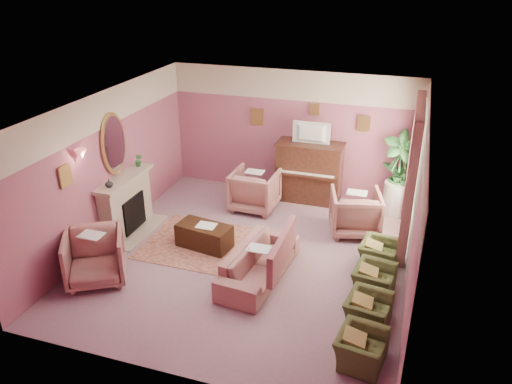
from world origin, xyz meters
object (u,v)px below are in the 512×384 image
(floral_armchair_left, at_px, (255,188))
(olive_chair_c, at_px, (374,276))
(piano, at_px, (309,173))
(floral_armchair_right, at_px, (355,210))
(olive_chair_b, at_px, (368,306))
(side_table, at_px, (396,198))
(coffee_table, at_px, (204,236))
(olive_chair_a, at_px, (361,344))
(television, at_px, (311,132))
(floral_armchair_front, at_px, (94,255))
(sofa, at_px, (259,257))
(olive_chair_d, at_px, (379,250))

(floral_armchair_left, height_order, olive_chair_c, floral_armchair_left)
(piano, xyz_separation_m, floral_armchair_right, (1.18, -1.19, -0.17))
(olive_chair_b, bearing_deg, piano, 114.24)
(side_table, bearing_deg, olive_chair_b, -92.05)
(piano, xyz_separation_m, olive_chair_c, (1.75, -3.06, -0.35))
(coffee_table, xyz_separation_m, olive_chair_a, (3.14, -2.10, 0.08))
(piano, relative_size, television, 1.75)
(floral_armchair_left, bearing_deg, piano, 38.42)
(floral_armchair_left, xyz_separation_m, olive_chair_b, (2.75, -3.09, -0.18))
(floral_armchair_left, distance_m, side_table, 2.98)
(piano, xyz_separation_m, olive_chair_b, (1.75, -3.88, -0.35))
(floral_armchair_right, bearing_deg, piano, 134.90)
(floral_armchair_front, bearing_deg, coffee_table, 50.18)
(floral_armchair_front, relative_size, side_table, 1.38)
(floral_armchair_left, distance_m, olive_chair_c, 3.57)
(olive_chair_b, relative_size, side_table, 1.00)
(coffee_table, height_order, olive_chair_c, olive_chair_c)
(piano, height_order, coffee_table, piano)
(coffee_table, relative_size, side_table, 1.43)
(olive_chair_a, distance_m, olive_chair_b, 0.82)
(floral_armchair_right, bearing_deg, olive_chair_a, -80.84)
(floral_armchair_left, bearing_deg, coffee_table, -102.27)
(television, relative_size, olive_chair_b, 1.15)
(coffee_table, xyz_separation_m, sofa, (1.26, -0.63, 0.17))
(coffee_table, distance_m, sofa, 1.42)
(television, relative_size, sofa, 0.41)
(coffee_table, height_order, floral_armchair_left, floral_armchair_left)
(piano, bearing_deg, olive_chair_b, -65.76)
(olive_chair_b, height_order, side_table, side_table)
(sofa, bearing_deg, floral_armchair_left, 109.67)
(floral_armchair_right, xyz_separation_m, olive_chair_b, (0.57, -2.70, -0.18))
(sofa, height_order, olive_chair_b, sofa)
(sofa, xyz_separation_m, floral_armchair_front, (-2.55, -0.91, 0.09))
(coffee_table, xyz_separation_m, floral_armchair_front, (-1.28, -1.54, 0.26))
(floral_armchair_right, distance_m, olive_chair_c, 1.97)
(piano, distance_m, olive_chair_b, 4.27)
(floral_armchair_front, bearing_deg, side_table, 41.65)
(olive_chair_b, xyz_separation_m, side_table, (0.14, 3.80, 0.05))
(coffee_table, height_order, olive_chair_a, olive_chair_a)
(television, relative_size, floral_armchair_right, 0.83)
(sofa, relative_size, floral_armchair_left, 2.02)
(sofa, relative_size, olive_chair_d, 2.79)
(floral_armchair_right, xyz_separation_m, olive_chair_a, (0.57, -3.52, -0.18))
(olive_chair_d, bearing_deg, piano, 127.93)
(piano, height_order, floral_armchair_front, piano)
(coffee_table, relative_size, olive_chair_b, 1.43)
(floral_armchair_left, bearing_deg, side_table, 13.86)
(coffee_table, relative_size, floral_armchair_front, 1.04)
(olive_chair_a, bearing_deg, olive_chair_c, 90.00)
(sofa, height_order, floral_armchair_left, floral_armchair_left)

